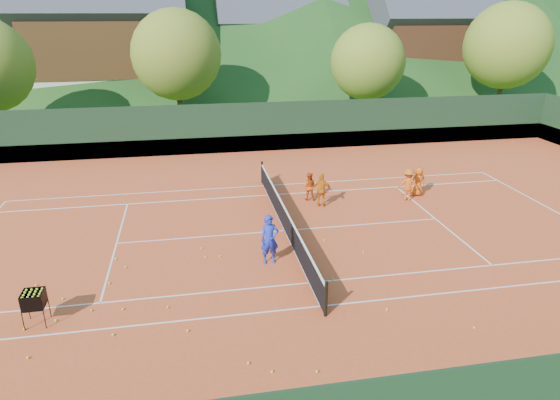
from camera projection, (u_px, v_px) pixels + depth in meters
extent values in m
plane|color=#2F4F18|center=(285.00, 231.00, 19.68)|extent=(400.00, 400.00, 0.00)
cube|color=#C64620|center=(285.00, 231.00, 19.67)|extent=(40.00, 24.00, 0.02)
imported|color=#1C2EB7|center=(270.00, 239.00, 16.88)|extent=(0.65, 0.45, 1.74)
imported|color=#CF4912|center=(309.00, 186.00, 22.65)|extent=(0.75, 0.65, 1.30)
imported|color=orange|center=(322.00, 190.00, 21.84)|extent=(0.96, 0.64, 1.51)
imported|color=#CD5A12|center=(418.00, 181.00, 23.20)|extent=(0.72, 0.52, 1.37)
imported|color=#D25612|center=(408.00, 185.00, 22.57)|extent=(1.08, 0.78, 1.50)
sphere|color=#C3EF27|center=(63.00, 299.00, 14.95)|extent=(0.07, 0.07, 0.07)
sphere|color=#C3EF27|center=(116.00, 259.00, 17.36)|extent=(0.07, 0.07, 0.07)
sphere|color=#C3EF27|center=(113.00, 335.00, 13.29)|extent=(0.07, 0.07, 0.07)
sphere|color=#C3EF27|center=(474.00, 328.00, 13.58)|extent=(0.07, 0.07, 0.07)
sphere|color=#C3EF27|center=(332.00, 279.00, 16.03)|extent=(0.07, 0.07, 0.07)
sphere|color=#C3EF27|center=(317.00, 372.00, 11.93)|extent=(0.07, 0.07, 0.07)
sphere|color=#C3EF27|center=(109.00, 283.00, 15.81)|extent=(0.07, 0.07, 0.07)
sphere|color=#C3EF27|center=(202.00, 248.00, 18.13)|extent=(0.07, 0.07, 0.07)
sphere|color=#C3EF27|center=(24.00, 329.00, 13.53)|extent=(0.07, 0.07, 0.07)
sphere|color=#C3EF27|center=(123.00, 309.00, 14.42)|extent=(0.07, 0.07, 0.07)
sphere|color=#C3EF27|center=(248.00, 363.00, 12.22)|extent=(0.07, 0.07, 0.07)
sphere|color=#C3EF27|center=(28.00, 358.00, 12.40)|extent=(0.07, 0.07, 0.07)
sphere|color=#C3EF27|center=(36.00, 285.00, 15.69)|extent=(0.07, 0.07, 0.07)
sphere|color=#C3EF27|center=(363.00, 252.00, 17.83)|extent=(0.07, 0.07, 0.07)
sphere|color=#C3EF27|center=(220.00, 256.00, 17.54)|extent=(0.07, 0.07, 0.07)
sphere|color=#C3EF27|center=(305.00, 394.00, 11.23)|extent=(0.07, 0.07, 0.07)
sphere|color=#C3EF27|center=(126.00, 267.00, 16.79)|extent=(0.07, 0.07, 0.07)
sphere|color=#C3EF27|center=(272.00, 372.00, 11.93)|extent=(0.07, 0.07, 0.07)
sphere|color=#C3EF27|center=(56.00, 320.00, 13.91)|extent=(0.07, 0.07, 0.07)
sphere|color=#C3EF27|center=(168.00, 307.00, 14.52)|extent=(0.07, 0.07, 0.07)
sphere|color=#C3EF27|center=(188.00, 331.00, 13.45)|extent=(0.07, 0.07, 0.07)
sphere|color=#C3EF27|center=(91.00, 310.00, 14.37)|extent=(0.07, 0.07, 0.07)
sphere|color=#C3EF27|center=(205.00, 257.00, 17.48)|extent=(0.07, 0.07, 0.07)
sphere|color=#C3EF27|center=(387.00, 310.00, 14.41)|extent=(0.07, 0.07, 0.07)
sphere|color=#C3EF27|center=(324.00, 240.00, 18.76)|extent=(0.07, 0.07, 0.07)
cube|color=white|center=(553.00, 210.00, 21.70)|extent=(0.06, 10.97, 0.00)
cube|color=silver|center=(321.00, 306.00, 14.63)|extent=(23.77, 0.06, 0.00)
cube|color=silver|center=(264.00, 186.00, 24.71)|extent=(23.77, 0.06, 0.00)
cube|color=silver|center=(310.00, 283.00, 15.89)|extent=(23.77, 0.06, 0.00)
cube|color=white|center=(268.00, 195.00, 23.45)|extent=(23.77, 0.06, 0.00)
cube|color=white|center=(117.00, 243.00, 18.57)|extent=(0.06, 8.23, 0.00)
cube|color=white|center=(436.00, 219.00, 20.76)|extent=(0.06, 8.23, 0.00)
cube|color=silver|center=(285.00, 230.00, 19.67)|extent=(12.80, 0.06, 0.00)
cube|color=silver|center=(285.00, 230.00, 19.67)|extent=(0.06, 10.97, 0.00)
cube|color=black|center=(285.00, 220.00, 19.51)|extent=(0.03, 11.97, 0.90)
cube|color=white|center=(285.00, 209.00, 19.34)|extent=(0.05, 11.97, 0.06)
cylinder|color=black|center=(326.00, 299.00, 13.97)|extent=(0.10, 0.10, 1.10)
cylinder|color=black|center=(262.00, 172.00, 24.97)|extent=(0.10, 0.10, 1.10)
cube|color=black|center=(247.00, 128.00, 30.16)|extent=(40.00, 0.05, 3.00)
cube|color=#1A5B2A|center=(247.00, 144.00, 30.52)|extent=(40.40, 0.05, 1.00)
cylinder|color=black|center=(23.00, 322.00, 13.43)|extent=(0.02, 0.02, 0.55)
cylinder|color=black|center=(45.00, 320.00, 13.52)|extent=(0.02, 0.02, 0.55)
cylinder|color=black|center=(29.00, 310.00, 13.93)|extent=(0.02, 0.02, 0.55)
cylinder|color=black|center=(50.00, 308.00, 14.03)|extent=(0.02, 0.02, 0.55)
cube|color=black|center=(35.00, 306.00, 13.63)|extent=(0.55, 0.55, 0.02)
cube|color=black|center=(31.00, 305.00, 13.30)|extent=(0.55, 0.02, 0.45)
cube|color=black|center=(36.00, 294.00, 13.80)|extent=(0.55, 0.02, 0.45)
cube|color=black|center=(23.00, 300.00, 13.50)|extent=(0.02, 0.55, 0.45)
cube|color=black|center=(44.00, 298.00, 13.60)|extent=(0.02, 0.55, 0.45)
sphere|color=#CCE526|center=(22.00, 298.00, 13.26)|extent=(0.07, 0.07, 0.07)
sphere|color=#CCE526|center=(23.00, 295.00, 13.38)|extent=(0.07, 0.07, 0.07)
sphere|color=#CCE526|center=(25.00, 293.00, 13.51)|extent=(0.07, 0.07, 0.07)
sphere|color=#CCE526|center=(26.00, 290.00, 13.63)|extent=(0.07, 0.07, 0.07)
sphere|color=#CCE526|center=(27.00, 297.00, 13.28)|extent=(0.07, 0.07, 0.07)
sphere|color=#CCE526|center=(29.00, 295.00, 13.41)|extent=(0.07, 0.07, 0.07)
sphere|color=#CCE526|center=(30.00, 292.00, 13.53)|extent=(0.07, 0.07, 0.07)
sphere|color=#CCE526|center=(32.00, 290.00, 13.66)|extent=(0.07, 0.07, 0.07)
sphere|color=#CCE526|center=(33.00, 297.00, 13.30)|extent=(0.07, 0.07, 0.07)
sphere|color=#CCE526|center=(34.00, 294.00, 13.43)|extent=(0.07, 0.07, 0.07)
sphere|color=#CCE526|center=(36.00, 292.00, 13.56)|extent=(0.07, 0.07, 0.07)
sphere|color=#CCE526|center=(37.00, 289.00, 13.68)|extent=(0.07, 0.07, 0.07)
sphere|color=#CCE526|center=(38.00, 296.00, 13.33)|extent=(0.07, 0.07, 0.07)
sphere|color=#CCE526|center=(40.00, 294.00, 13.45)|extent=(0.07, 0.07, 0.07)
sphere|color=#CCE526|center=(41.00, 291.00, 13.58)|extent=(0.07, 0.07, 0.07)
sphere|color=#CCE526|center=(42.00, 289.00, 13.70)|extent=(0.07, 0.07, 0.07)
cube|color=beige|center=(113.00, 90.00, 45.02)|extent=(12.00, 9.00, 2.88)
cube|color=#39210F|center=(108.00, 47.00, 43.72)|extent=(12.24, 9.18, 4.48)
cube|color=#3C3C43|center=(104.00, 13.00, 42.71)|extent=(13.80, 9.93, 9.93)
cube|color=beige|center=(279.00, 82.00, 51.50)|extent=(11.00, 8.00, 2.52)
cube|color=#3A1F0F|center=(279.00, 49.00, 50.35)|extent=(11.22, 8.16, 3.92)
cube|color=#3E3E45|center=(279.00, 23.00, 49.44)|extent=(12.65, 8.82, 8.82)
cube|color=beige|center=(423.00, 83.00, 50.18)|extent=(10.00, 8.00, 2.70)
cube|color=#371C0F|center=(426.00, 47.00, 48.96)|extent=(10.20, 8.16, 4.20)
cube|color=#3E3E45|center=(429.00, 18.00, 48.00)|extent=(11.50, 8.82, 8.82)
cylinder|color=#422B1A|center=(180.00, 107.00, 36.86)|extent=(0.36, 0.36, 2.88)
sphere|color=#54731E|center=(176.00, 55.00, 35.52)|extent=(6.40, 6.40, 6.40)
cylinder|color=#3E2918|center=(365.00, 106.00, 38.40)|extent=(0.36, 0.36, 2.52)
sphere|color=#52771F|center=(368.00, 62.00, 37.23)|extent=(5.60, 5.60, 5.60)
cylinder|color=#3E2A19|center=(499.00, 96.00, 41.27)|extent=(0.36, 0.36, 3.06)
sphere|color=#567920|center=(507.00, 46.00, 39.85)|extent=(6.80, 6.80, 6.80)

